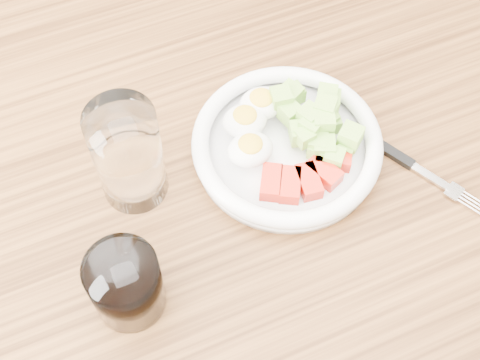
% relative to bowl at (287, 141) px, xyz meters
% --- Properties ---
extents(dining_table, '(1.50, 0.90, 0.77)m').
position_rel_bowl_xyz_m(dining_table, '(-0.06, -0.04, -0.12)').
color(dining_table, brown).
rests_on(dining_table, ground).
extents(bowl, '(0.22, 0.22, 0.06)m').
position_rel_bowl_xyz_m(bowl, '(0.00, 0.00, 0.00)').
color(bowl, white).
rests_on(bowl, dining_table).
extents(fork, '(0.10, 0.16, 0.01)m').
position_rel_bowl_xyz_m(fork, '(0.12, -0.06, -0.02)').
color(fork, black).
rests_on(fork, dining_table).
extents(water_glass, '(0.07, 0.07, 0.13)m').
position_rel_bowl_xyz_m(water_glass, '(-0.18, 0.02, 0.05)').
color(water_glass, white).
rests_on(water_glass, dining_table).
extents(coffee_glass, '(0.07, 0.07, 0.08)m').
position_rel_bowl_xyz_m(coffee_glass, '(-0.22, -0.10, 0.02)').
color(coffee_glass, white).
rests_on(coffee_glass, dining_table).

